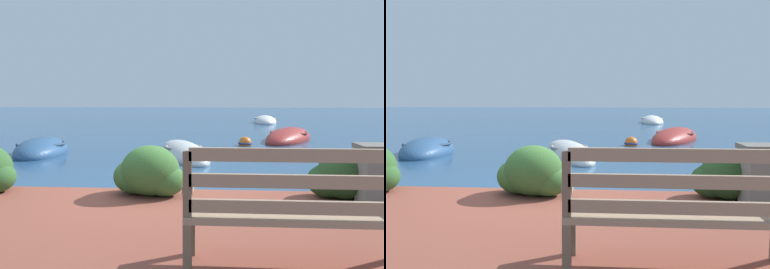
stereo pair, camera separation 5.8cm
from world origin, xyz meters
TOP-DOWN VIEW (x-y plane):
  - ground_plane at (0.00, 0.00)m, footprint 80.00×80.00m
  - park_bench at (1.46, -2.34)m, footprint 1.64×0.48m
  - hedge_clump_left at (0.02, -0.31)m, footprint 0.94×0.68m
  - hedge_clump_centre at (2.45, -0.33)m, footprint 0.88×0.63m
  - rowboat_nearest at (0.06, 4.11)m, footprint 1.91×3.24m
  - rowboat_mid at (-3.59, 4.22)m, footprint 1.51×2.44m
  - rowboat_far at (3.25, 7.54)m, footprint 2.50×3.53m
  - rowboat_outer at (3.46, 15.30)m, footprint 1.29×2.77m
  - mooring_buoy at (1.72, 6.15)m, footprint 0.43×0.43m

SIDE VIEW (x-z plane):
  - ground_plane at x=0.00m, z-range 0.00..0.00m
  - rowboat_nearest at x=0.06m, z-range -0.26..0.36m
  - rowboat_outer at x=3.46m, z-range -0.29..0.41m
  - rowboat_far at x=3.25m, z-range -0.30..0.43m
  - rowboat_mid at x=-3.59m, z-range -0.30..0.43m
  - mooring_buoy at x=1.72m, z-range -0.13..0.26m
  - hedge_clump_centre at x=2.45m, z-range 0.18..0.78m
  - hedge_clump_left at x=0.02m, z-range 0.18..0.82m
  - park_bench at x=1.46m, z-range 0.24..1.17m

